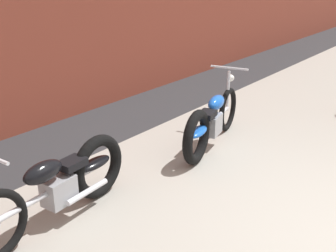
% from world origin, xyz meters
% --- Properties ---
extents(sidewalk_slab, '(36.00, 3.50, 0.01)m').
position_xyz_m(sidewalk_slab, '(0.00, 1.75, 0.00)').
color(sidewalk_slab, '#9E998E').
rests_on(sidewalk_slab, ground).
extents(motorcycle_black, '(2.01, 0.58, 1.03)m').
position_xyz_m(motorcycle_black, '(-1.38, 2.59, 0.40)').
color(motorcycle_black, black).
rests_on(motorcycle_black, ground).
extents(motorcycle_blue, '(1.98, 0.71, 1.03)m').
position_xyz_m(motorcycle_blue, '(0.95, 2.37, 0.40)').
color(motorcycle_blue, black).
rests_on(motorcycle_blue, ground).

